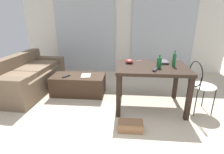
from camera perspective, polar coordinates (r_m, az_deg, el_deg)
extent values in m
plane|color=beige|center=(3.17, 2.38, -9.37)|extent=(8.34, 8.34, 0.00)
cube|color=silver|center=(4.92, 3.80, 16.35)|extent=(5.46, 0.10, 2.52)
cube|color=#B2B7BC|center=(4.98, -8.79, 14.20)|extent=(1.64, 0.03, 2.17)
cube|color=#B2B7BC|center=(4.94, 16.33, 13.62)|extent=(1.64, 0.03, 2.17)
cube|color=brown|center=(4.08, -25.18, -1.34)|extent=(0.90, 1.79, 0.42)
cube|color=brown|center=(4.15, -29.58, 3.75)|extent=(0.28, 1.76, 0.33)
cube|color=brown|center=(4.64, -20.71, 5.31)|extent=(0.83, 0.24, 0.15)
cube|color=brown|center=(3.41, -32.61, -1.49)|extent=(0.83, 0.24, 0.15)
cube|color=#7D664F|center=(4.35, -22.03, 3.91)|extent=(0.60, 0.46, 0.10)
cube|color=#7D664F|center=(3.98, -25.10, 2.10)|extent=(0.60, 0.46, 0.10)
cube|color=#7D664F|center=(3.62, -28.77, -0.08)|extent=(0.60, 0.46, 0.10)
cube|color=#382619|center=(3.61, -10.92, -2.49)|extent=(1.06, 0.52, 0.40)
cube|color=black|center=(2.95, 12.97, 3.11)|extent=(1.15, 0.86, 0.05)
cube|color=black|center=(2.70, 2.20, -6.46)|extent=(0.07, 0.07, 0.70)
cube|color=black|center=(2.86, 23.96, -6.71)|extent=(0.07, 0.07, 0.70)
cube|color=black|center=(3.40, 2.83, -0.85)|extent=(0.07, 0.07, 0.70)
cube|color=black|center=(3.53, 20.22, -1.31)|extent=(0.07, 0.07, 0.70)
cylinder|color=silver|center=(3.17, 27.56, -2.60)|extent=(0.42, 0.42, 0.02)
cylinder|color=black|center=(3.22, 30.41, -7.30)|extent=(0.02, 0.02, 0.45)
cylinder|color=black|center=(3.44, 27.90, -5.20)|extent=(0.02, 0.02, 0.45)
cylinder|color=black|center=(3.08, 25.82, -7.74)|extent=(0.02, 0.02, 0.45)
cylinder|color=black|center=(3.31, 23.53, -5.49)|extent=(0.02, 0.02, 0.45)
torus|color=black|center=(3.04, 25.79, 0.91)|extent=(0.07, 0.41, 0.41)
cylinder|color=black|center=(2.92, 27.08, -2.06)|extent=(0.02, 0.02, 0.20)
cylinder|color=black|center=(3.21, 24.10, 0.25)|extent=(0.02, 0.02, 0.20)
cylinder|color=#195B2D|center=(2.99, 19.75, 5.21)|extent=(0.06, 0.06, 0.21)
cylinder|color=#195B2D|center=(2.96, 20.05, 7.69)|extent=(0.02, 0.02, 0.06)
cylinder|color=#195B2D|center=(2.84, 15.23, 4.47)|extent=(0.07, 0.07, 0.16)
cylinder|color=#195B2D|center=(2.82, 15.42, 6.52)|extent=(0.03, 0.03, 0.05)
ellipsoid|color=#9E3833|center=(3.04, 5.72, 5.18)|extent=(0.14, 0.14, 0.07)
cube|color=#2D7F56|center=(3.17, 16.15, 4.59)|extent=(0.19, 0.23, 0.02)
cube|color=#4C4C51|center=(3.17, 16.43, 4.91)|extent=(0.17, 0.24, 0.02)
cube|color=#232326|center=(2.71, 14.05, 2.38)|extent=(0.10, 0.17, 0.02)
cube|color=#9EA0A5|center=(3.20, 8.69, 5.20)|extent=(0.07, 0.03, 0.00)
torus|color=orange|center=(3.22, 9.63, 5.23)|extent=(0.03, 0.03, 0.00)
cube|color=#9EA0A5|center=(3.22, 8.67, 5.27)|extent=(0.07, 0.02, 0.00)
torus|color=orange|center=(3.21, 9.65, 5.20)|extent=(0.03, 0.03, 0.00)
cube|color=#232326|center=(3.53, -14.86, 0.25)|extent=(0.13, 0.17, 0.02)
cube|color=silver|center=(3.49, -8.56, 0.46)|extent=(0.21, 0.27, 0.02)
cube|color=#996B47|center=(2.55, 6.05, -15.95)|extent=(0.34, 0.19, 0.11)
cube|color=brown|center=(2.52, 6.10, -14.71)|extent=(0.35, 0.19, 0.02)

